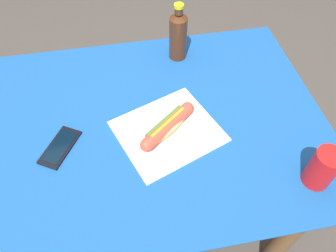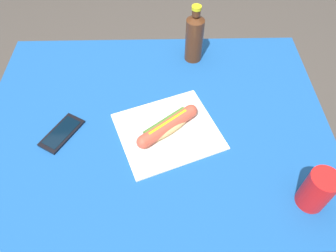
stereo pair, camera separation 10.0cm
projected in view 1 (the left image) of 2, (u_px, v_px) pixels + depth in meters
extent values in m
plane|color=#47423D|center=(158.00, 214.00, 1.63)|extent=(6.00, 6.00, 0.00)
cylinder|color=brown|center=(289.00, 234.00, 1.21)|extent=(0.07, 0.07, 0.71)
cylinder|color=brown|center=(50.00, 136.00, 1.50)|extent=(0.07, 0.07, 0.71)
cylinder|color=brown|center=(236.00, 109.00, 1.60)|extent=(0.07, 0.07, 0.71)
cube|color=brown|center=(153.00, 125.00, 1.06)|extent=(1.07, 0.80, 0.03)
cube|color=#19519E|center=(153.00, 122.00, 1.05)|extent=(1.13, 0.86, 0.00)
cube|color=white|center=(168.00, 131.00, 1.02)|extent=(0.38, 0.36, 0.01)
ellipsoid|color=#E5BC75|center=(168.00, 127.00, 1.00)|extent=(0.18, 0.15, 0.04)
cylinder|color=#BC4C38|center=(168.00, 126.00, 1.00)|extent=(0.18, 0.15, 0.04)
sphere|color=#BC4C38|center=(188.00, 108.00, 1.04)|extent=(0.04, 0.04, 0.04)
sphere|color=#BC4C38|center=(147.00, 145.00, 0.95)|extent=(0.04, 0.04, 0.04)
cube|color=yellow|center=(168.00, 122.00, 0.98)|extent=(0.12, 0.10, 0.00)
cylinder|color=#4C7A2D|center=(164.00, 122.00, 1.00)|extent=(0.14, 0.11, 0.02)
cube|color=black|center=(60.00, 147.00, 0.98)|extent=(0.13, 0.16, 0.01)
cube|color=black|center=(60.00, 146.00, 0.98)|extent=(0.11, 0.13, 0.00)
cylinder|color=#4C2814|center=(178.00, 38.00, 1.19)|extent=(0.07, 0.07, 0.17)
cone|color=#4C2814|center=(179.00, 16.00, 1.11)|extent=(0.07, 0.07, 0.02)
cylinder|color=#4C2814|center=(179.00, 11.00, 1.10)|extent=(0.03, 0.03, 0.02)
cylinder|color=yellow|center=(179.00, 6.00, 1.08)|extent=(0.03, 0.03, 0.01)
cylinder|color=red|center=(323.00, 168.00, 0.86)|extent=(0.08, 0.08, 0.13)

